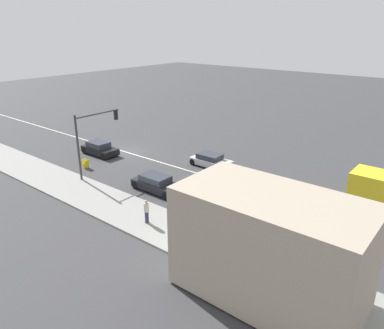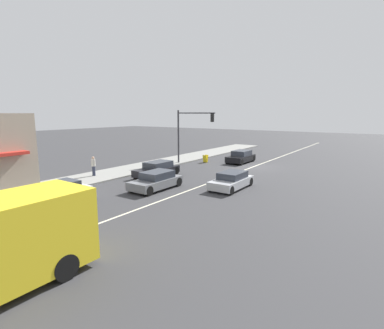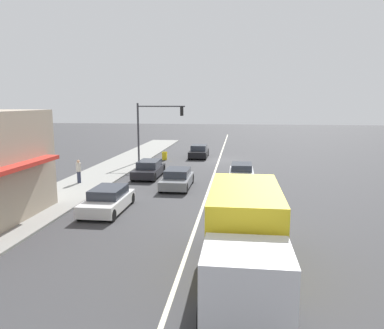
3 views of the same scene
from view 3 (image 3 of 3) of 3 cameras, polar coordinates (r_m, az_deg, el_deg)
name	(u,v)px [view 3 (image 3 of 3)]	position (r m, az deg, el deg)	size (l,w,h in m)	color
ground_plane	(202,210)	(20.57, 1.47, -6.93)	(160.00, 160.00, 0.00)	#38383A
sidewalk_right	(42,206)	(22.77, -21.95, -5.85)	(4.00, 73.00, 0.12)	gray
lane_marking_center	(219,160)	(38.13, 4.13, 0.71)	(0.16, 60.00, 0.01)	beige
traffic_signal_main	(153,123)	(35.63, -6.00, 6.37)	(4.59, 0.34, 5.60)	#333338
pedestrian	(79,171)	(27.76, -16.88, -0.92)	(0.34, 0.34, 1.66)	#282D42
warning_aframe_sign	(165,156)	(37.97, -4.21, 1.31)	(0.45, 0.53, 0.84)	yellow
delivery_truck	(245,235)	(12.73, 8.09, -10.60)	(2.44, 7.50, 2.87)	silver
suv_grey	(177,179)	(25.73, -2.26, -2.17)	(1.87, 4.09, 1.28)	slate
sedan_dark	(149,169)	(29.48, -6.59, -0.71)	(1.83, 4.26, 1.29)	black
sedan_silver	(241,172)	(28.59, 7.54, -1.14)	(1.81, 3.98, 1.20)	#B7BABF
van_white	(108,200)	(20.72, -12.71, -5.30)	(1.89, 4.18, 1.27)	silver
suv_black	(199,152)	(39.57, 1.06, 1.98)	(1.86, 4.00, 1.34)	black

